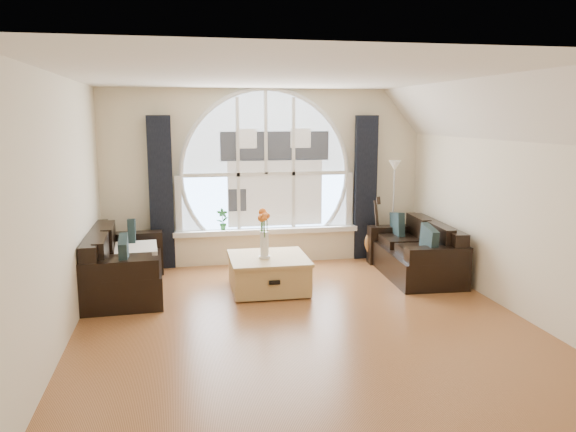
# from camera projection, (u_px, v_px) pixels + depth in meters

# --- Properties ---
(ground) EXTENTS (5.00, 5.50, 0.01)m
(ground) POSITION_uv_depth(u_px,v_px,m) (303.00, 321.00, 6.35)
(ground) COLOR brown
(ground) RESTS_ON ground
(ceiling) EXTENTS (5.00, 5.50, 0.01)m
(ceiling) POSITION_uv_depth(u_px,v_px,m) (304.00, 76.00, 5.88)
(ceiling) COLOR silver
(ceiling) RESTS_ON ground
(wall_back) EXTENTS (5.00, 0.01, 2.70)m
(wall_back) POSITION_uv_depth(u_px,v_px,m) (265.00, 177.00, 8.78)
(wall_back) COLOR beige
(wall_back) RESTS_ON ground
(wall_front) EXTENTS (5.00, 0.01, 2.70)m
(wall_front) POSITION_uv_depth(u_px,v_px,m) (401.00, 270.00, 3.46)
(wall_front) COLOR beige
(wall_front) RESTS_ON ground
(wall_left) EXTENTS (0.01, 5.50, 2.70)m
(wall_left) POSITION_uv_depth(u_px,v_px,m) (62.00, 210.00, 5.65)
(wall_left) COLOR beige
(wall_left) RESTS_ON ground
(wall_right) EXTENTS (0.01, 5.50, 2.70)m
(wall_right) POSITION_uv_depth(u_px,v_px,m) (511.00, 197.00, 6.59)
(wall_right) COLOR beige
(wall_right) RESTS_ON ground
(attic_slope) EXTENTS (0.92, 5.50, 0.72)m
(attic_slope) POSITION_uv_depth(u_px,v_px,m) (494.00, 110.00, 6.36)
(attic_slope) COLOR silver
(attic_slope) RESTS_ON ground
(arched_window) EXTENTS (2.60, 0.06, 2.15)m
(arched_window) POSITION_uv_depth(u_px,v_px,m) (266.00, 159.00, 8.70)
(arched_window) COLOR silver
(arched_window) RESTS_ON wall_back
(window_sill) EXTENTS (2.90, 0.22, 0.08)m
(window_sill) POSITION_uv_depth(u_px,v_px,m) (267.00, 231.00, 8.83)
(window_sill) COLOR white
(window_sill) RESTS_ON wall_back
(window_frame) EXTENTS (2.76, 0.08, 2.15)m
(window_frame) POSITION_uv_depth(u_px,v_px,m) (266.00, 160.00, 8.67)
(window_frame) COLOR white
(window_frame) RESTS_ON wall_back
(neighbor_house) EXTENTS (1.70, 0.02, 1.50)m
(neighbor_house) POSITION_uv_depth(u_px,v_px,m) (275.00, 167.00, 8.73)
(neighbor_house) COLOR silver
(neighbor_house) RESTS_ON wall_back
(curtain_left) EXTENTS (0.35, 0.12, 2.30)m
(curtain_left) POSITION_uv_depth(u_px,v_px,m) (161.00, 193.00, 8.39)
(curtain_left) COLOR black
(curtain_left) RESTS_ON ground
(curtain_right) EXTENTS (0.35, 0.12, 2.30)m
(curtain_right) POSITION_uv_depth(u_px,v_px,m) (365.00, 188.00, 9.00)
(curtain_right) COLOR black
(curtain_right) RESTS_ON ground
(sofa_left) EXTENTS (1.00, 1.88, 0.82)m
(sofa_left) POSITION_uv_depth(u_px,v_px,m) (125.00, 262.00, 7.34)
(sofa_left) COLOR black
(sofa_left) RESTS_ON ground
(sofa_right) EXTENTS (0.95, 1.76, 0.76)m
(sofa_right) POSITION_uv_depth(u_px,v_px,m) (415.00, 249.00, 8.10)
(sofa_right) COLOR black
(sofa_right) RESTS_ON ground
(coffee_chest) EXTENTS (1.02, 1.02, 0.50)m
(coffee_chest) POSITION_uv_depth(u_px,v_px,m) (269.00, 272.00, 7.44)
(coffee_chest) COLOR #AB8548
(coffee_chest) RESTS_ON ground
(throw_blanket) EXTENTS (0.58, 0.58, 0.10)m
(throw_blanket) POSITION_uv_depth(u_px,v_px,m) (136.00, 250.00, 7.59)
(throw_blanket) COLOR silver
(throw_blanket) RESTS_ON sofa_left
(vase_flowers) EXTENTS (0.24, 0.24, 0.70)m
(vase_flowers) POSITION_uv_depth(u_px,v_px,m) (264.00, 229.00, 7.27)
(vase_flowers) COLOR white
(vase_flowers) RESTS_ON coffee_chest
(floor_lamp) EXTENTS (0.24, 0.24, 1.60)m
(floor_lamp) POSITION_uv_depth(u_px,v_px,m) (393.00, 211.00, 8.95)
(floor_lamp) COLOR #B2B2B2
(floor_lamp) RESTS_ON ground
(guitar) EXTENTS (0.40, 0.30, 1.06)m
(guitar) POSITION_uv_depth(u_px,v_px,m) (375.00, 229.00, 8.86)
(guitar) COLOR #945C29
(guitar) RESTS_ON ground
(potted_plant) EXTENTS (0.20, 0.16, 0.33)m
(potted_plant) POSITION_uv_depth(u_px,v_px,m) (223.00, 219.00, 8.66)
(potted_plant) COLOR #1E6023
(potted_plant) RESTS_ON window_sill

